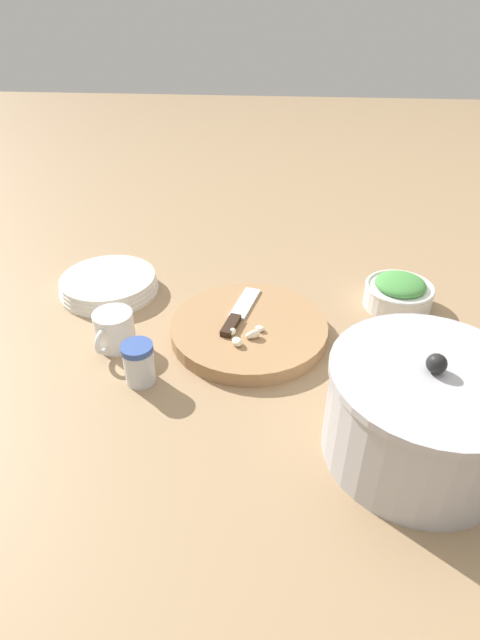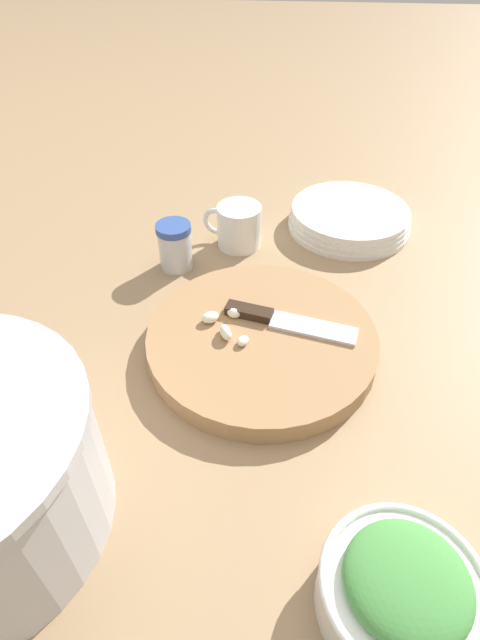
# 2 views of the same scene
# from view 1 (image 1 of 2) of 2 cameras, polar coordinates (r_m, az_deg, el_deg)

# --- Properties ---
(ground_plane) EXTENTS (5.00, 5.00, 0.00)m
(ground_plane) POSITION_cam_1_polar(r_m,az_deg,el_deg) (0.99, 0.89, -2.81)
(ground_plane) COLOR #997A56
(cutting_board) EXTENTS (0.32, 0.32, 0.03)m
(cutting_board) POSITION_cam_1_polar(r_m,az_deg,el_deg) (1.01, 1.25, -1.09)
(cutting_board) COLOR #9E754C
(cutting_board) RESTS_ON ground_plane
(chef_knife) EXTENTS (0.07, 0.19, 0.01)m
(chef_knife) POSITION_cam_1_polar(r_m,az_deg,el_deg) (1.02, -0.18, 0.74)
(chef_knife) COLOR black
(chef_knife) RESTS_ON cutting_board
(garlic_cloves) EXTENTS (0.07, 0.07, 0.02)m
(garlic_cloves) POSITION_cam_1_polar(r_m,az_deg,el_deg) (0.95, 0.68, -1.77)
(garlic_cloves) COLOR #EEE8C4
(garlic_cloves) RESTS_ON cutting_board
(herb_bowl) EXTENTS (0.15, 0.15, 0.07)m
(herb_bowl) POSITION_cam_1_polar(r_m,az_deg,el_deg) (1.14, 17.69, 3.01)
(herb_bowl) COLOR silver
(herb_bowl) RESTS_ON ground_plane
(spice_jar) EXTENTS (0.06, 0.06, 0.08)m
(spice_jar) POSITION_cam_1_polar(r_m,az_deg,el_deg) (0.90, -11.48, -4.84)
(spice_jar) COLOR silver
(spice_jar) RESTS_ON ground_plane
(coffee_mug) EXTENTS (0.08, 0.10, 0.08)m
(coffee_mug) POSITION_cam_1_polar(r_m,az_deg,el_deg) (1.00, -14.19, -1.13)
(coffee_mug) COLOR silver
(coffee_mug) RESTS_ON ground_plane
(plate_stack) EXTENTS (0.22, 0.22, 0.04)m
(plate_stack) POSITION_cam_1_polar(r_m,az_deg,el_deg) (1.19, -14.76, 3.98)
(plate_stack) COLOR silver
(plate_stack) RESTS_ON ground_plane
(stock_pot) EXTENTS (0.29, 0.29, 0.19)m
(stock_pot) POSITION_cam_1_polar(r_m,az_deg,el_deg) (0.78, 20.10, -9.96)
(stock_pot) COLOR #B2B2B7
(stock_pot) RESTS_ON ground_plane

